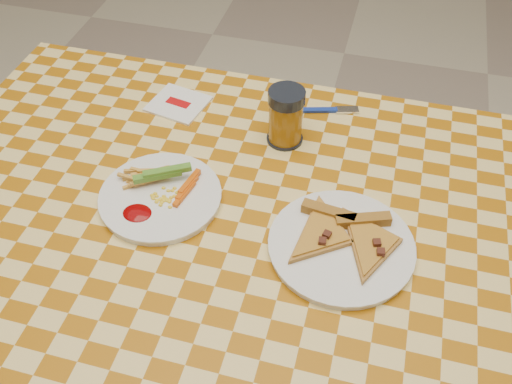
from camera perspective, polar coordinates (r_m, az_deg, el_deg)
table at (r=1.07m, az=-1.64°, el=-5.61°), size 1.28×0.88×0.76m
plate_left at (r=1.06m, az=-9.52°, el=-0.55°), size 0.23×0.23×0.01m
plate_right at (r=0.98m, az=8.50°, el=-5.44°), size 0.29×0.29×0.01m
fries_veggies at (r=1.06m, az=-9.77°, el=0.68°), size 0.16×0.15×0.04m
pizza_slices at (r=0.98m, az=8.85°, el=-4.31°), size 0.24×0.21×0.02m
drink_glass at (r=1.13m, az=2.99°, el=7.51°), size 0.07×0.07×0.12m
napkin at (r=1.27m, az=-7.77°, el=8.74°), size 0.13×0.13×0.01m
fork at (r=1.25m, az=6.80°, el=8.15°), size 0.15×0.06×0.01m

